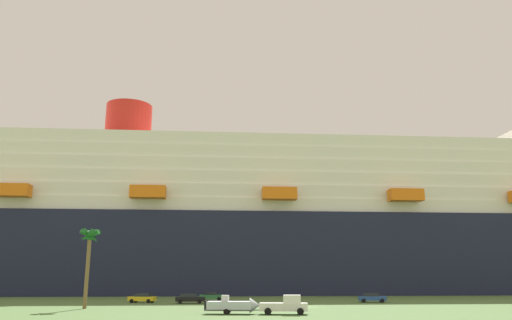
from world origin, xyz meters
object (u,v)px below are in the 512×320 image
at_px(small_boat_on_trailer, 235,306).
at_px(parked_car_blue_suv, 372,297).
at_px(palm_tree, 89,243).
at_px(parked_car_green_wagon, 211,296).
at_px(parked_car_black_coupe, 190,298).
at_px(cruise_ship, 279,229).
at_px(parked_car_yellow_taxi, 142,298).
at_px(pickup_truck, 286,305).

bearing_deg(small_boat_on_trailer, parked_car_blue_suv, 48.83).
xyz_separation_m(palm_tree, parked_car_green_wagon, (16.02, 22.82, -8.17)).
xyz_separation_m(parked_car_black_coupe, parked_car_green_wagon, (2.96, 9.72, -0.00)).
bearing_deg(parked_car_blue_suv, cruise_ship, 105.78).
bearing_deg(parked_car_yellow_taxi, parked_car_blue_suv, 0.83).
relative_size(small_boat_on_trailer, parked_car_black_coupe, 1.50).
bearing_deg(cruise_ship, parked_car_blue_suv, -74.22).
distance_m(small_boat_on_trailer, parked_car_yellow_taxi, 30.26).
xyz_separation_m(pickup_truck, parked_car_yellow_taxi, (-21.89, 26.34, -0.21)).
bearing_deg(small_boat_on_trailer, parked_car_black_coupe, 108.28).
xyz_separation_m(parked_car_blue_suv, parked_car_green_wagon, (-27.88, 7.21, -0.00)).
xyz_separation_m(parked_car_blue_suv, parked_car_yellow_taxi, (-38.93, -0.56, -0.00)).
distance_m(cruise_ship, parked_car_yellow_taxi, 54.47).
xyz_separation_m(pickup_truck, parked_car_green_wagon, (-10.84, 34.12, -0.21)).
xyz_separation_m(cruise_ship, small_boat_on_trailer, (-10.43, -70.70, -15.61)).
bearing_deg(parked_car_yellow_taxi, small_boat_on_trailer, -58.20).
bearing_deg(cruise_ship, parked_car_black_coupe, -111.29).
height_order(cruise_ship, parked_car_black_coupe, cruise_ship).
distance_m(pickup_truck, palm_tree, 30.20).
xyz_separation_m(cruise_ship, parked_car_yellow_taxi, (-26.38, -44.98, -15.74)).
bearing_deg(pickup_truck, small_boat_on_trailer, 174.00).
distance_m(pickup_truck, small_boat_on_trailer, 5.98).
bearing_deg(parked_car_black_coupe, parked_car_green_wagon, 73.07).
bearing_deg(parked_car_blue_suv, parked_car_yellow_taxi, -179.17).
height_order(cruise_ship, small_boat_on_trailer, cruise_ship).
relative_size(palm_tree, parked_car_yellow_taxi, 2.37).
relative_size(palm_tree, parked_car_green_wagon, 2.52).
height_order(parked_car_black_coupe, parked_car_yellow_taxi, same).
bearing_deg(pickup_truck, parked_car_black_coupe, 119.49).
height_order(small_boat_on_trailer, parked_car_green_wagon, small_boat_on_trailer).
bearing_deg(pickup_truck, cruise_ship, 86.40).
height_order(palm_tree, parked_car_blue_suv, palm_tree).
bearing_deg(palm_tree, small_boat_on_trailer, -27.02).
relative_size(cruise_ship, parked_car_yellow_taxi, 65.46).
bearing_deg(parked_car_green_wagon, pickup_truck, -72.38).
bearing_deg(pickup_truck, parked_car_yellow_taxi, 129.72).
xyz_separation_m(pickup_truck, palm_tree, (-26.86, 11.29, 7.95)).
relative_size(pickup_truck, parked_car_blue_suv, 1.19).
distance_m(palm_tree, parked_car_yellow_taxi, 17.83).
relative_size(parked_car_black_coupe, parked_car_green_wagon, 1.11).
distance_m(pickup_truck, parked_car_green_wagon, 35.80).
relative_size(small_boat_on_trailer, parked_car_green_wagon, 1.67).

